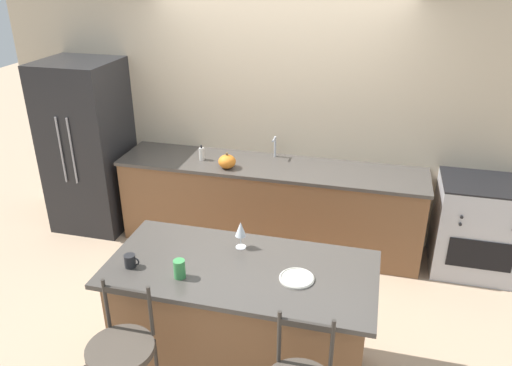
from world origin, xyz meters
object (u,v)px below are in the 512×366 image
at_px(wine_glass, 241,230).
at_px(dinner_plate, 297,278).
at_px(refrigerator, 89,146).
at_px(bar_stool_near, 123,364).
at_px(pumpkin_decoration, 227,162).
at_px(soap_bottle, 202,154).
at_px(coffee_mug, 130,261).
at_px(oven_range, 478,227).
at_px(tumbler_cup, 179,269).

bearing_deg(wine_glass, dinner_plate, -31.68).
distance_m(refrigerator, wine_glass, 2.65).
xyz_separation_m(bar_stool_near, pumpkin_decoration, (-0.07, 2.35, 0.36)).
distance_m(bar_stool_near, dinner_plate, 1.19).
xyz_separation_m(wine_glass, soap_bottle, (-0.86, 1.53, -0.09)).
bearing_deg(refrigerator, coffee_mug, -52.35).
relative_size(bar_stool_near, wine_glass, 5.33).
distance_m(refrigerator, coffee_mug, 2.47).
xyz_separation_m(bar_stool_near, coffee_mug, (-0.19, 0.54, 0.35)).
height_order(refrigerator, pumpkin_decoration, refrigerator).
height_order(oven_range, coffee_mug, coffee_mug).
distance_m(refrigerator, tumbler_cup, 2.73).
bearing_deg(coffee_mug, pumpkin_decoration, 86.33).
bearing_deg(refrigerator, oven_range, 0.78).
height_order(oven_range, pumpkin_decoration, pumpkin_decoration).
bearing_deg(oven_range, pumpkin_decoration, -175.48).
bearing_deg(pumpkin_decoration, soap_bottle, 156.33).
distance_m(refrigerator, soap_bottle, 1.31).
xyz_separation_m(pumpkin_decoration, soap_bottle, (-0.32, 0.14, -0.00)).
height_order(bar_stool_near, soap_bottle, bar_stool_near).
distance_m(oven_range, bar_stool_near, 3.48).
distance_m(tumbler_cup, pumpkin_decoration, 1.86).
relative_size(tumbler_cup, pumpkin_decoration, 0.74).
xyz_separation_m(refrigerator, pumpkin_decoration, (1.62, -0.14, 0.04)).
bearing_deg(pumpkin_decoration, oven_range, 4.52).
relative_size(pumpkin_decoration, soap_bottle, 1.08).
distance_m(pumpkin_decoration, soap_bottle, 0.35).
height_order(oven_range, soap_bottle, soap_bottle).
xyz_separation_m(oven_range, coffee_mug, (-2.55, -2.01, 0.49)).
bearing_deg(soap_bottle, oven_range, 1.13).
distance_m(wine_glass, tumbler_cup, 0.54).
bearing_deg(coffee_mug, soap_bottle, 95.83).
bearing_deg(tumbler_cup, wine_glass, 57.37).
distance_m(wine_glass, soap_bottle, 1.76).
distance_m(refrigerator, dinner_plate, 3.19).
bearing_deg(wine_glass, refrigerator, 144.66).
relative_size(wine_glass, coffee_mug, 1.91).
xyz_separation_m(dinner_plate, soap_bottle, (-1.31, 1.82, 0.04)).
xyz_separation_m(dinner_plate, wine_glass, (-0.46, 0.28, 0.14)).
bearing_deg(tumbler_cup, soap_bottle, 105.97).
distance_m(coffee_mug, tumbler_cup, 0.37).
distance_m(bar_stool_near, wine_glass, 1.16).
relative_size(refrigerator, coffee_mug, 17.17).
relative_size(bar_stool_near, tumbler_cup, 8.55).
bearing_deg(oven_range, wine_glass, -140.01).
bearing_deg(soap_bottle, pumpkin_decoration, -23.67).
relative_size(refrigerator, soap_bottle, 11.55).
xyz_separation_m(bar_stool_near, soap_bottle, (-0.39, 2.49, 0.36)).
height_order(coffee_mug, soap_bottle, soap_bottle).
height_order(dinner_plate, tumbler_cup, tumbler_cup).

